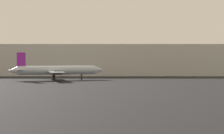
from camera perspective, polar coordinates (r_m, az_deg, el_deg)
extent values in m
cylinder|color=#B2BCCC|center=(97.78, -8.96, -0.53)|extent=(21.60, 8.84, 2.54)
cone|color=#B2BCCC|center=(100.20, -1.97, -0.48)|extent=(3.42, 3.25, 2.54)
cone|color=#B2BCCC|center=(96.87, -16.19, -0.58)|extent=(3.42, 3.25, 2.54)
cube|color=#B2BCCC|center=(97.65, -9.59, -0.76)|extent=(9.17, 19.72, 0.18)
cube|color=#B2BCCC|center=(96.90, -15.14, -0.42)|extent=(3.56, 6.54, 0.12)
cube|color=purple|center=(96.88, -14.93, 1.29)|extent=(2.36, 0.92, 3.75)
cylinder|color=#4C4C54|center=(101.41, -9.49, -0.76)|extent=(2.54, 1.95, 1.35)
cylinder|color=#4C4C54|center=(94.06, -8.91, -0.90)|extent=(2.54, 1.95, 1.35)
cube|color=black|center=(99.06, -4.95, -1.71)|extent=(0.47, 0.47, 1.65)
cube|color=black|center=(99.20, -9.70, -1.72)|extent=(0.47, 0.47, 1.65)
cube|color=black|center=(96.24, -9.48, -1.81)|extent=(0.47, 0.47, 1.65)
cube|color=#B7B7B2|center=(130.36, -0.51, 1.17)|extent=(98.06, 19.43, 11.64)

